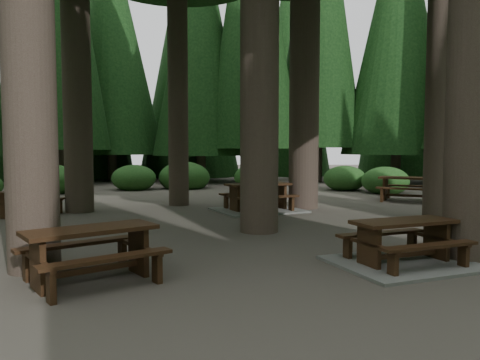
{
  "coord_description": "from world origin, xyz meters",
  "views": [
    {
      "loc": [
        0.17,
        -10.03,
        1.86
      ],
      "look_at": [
        0.39,
        0.81,
        1.1
      ],
      "focal_mm": 35.0,
      "sensor_mm": 36.0,
      "label": 1
    }
  ],
  "objects_px": {
    "picnic_table_b": "(26,198)",
    "picnic_table_d": "(408,185)",
    "picnic_table_e": "(91,246)",
    "picnic_table_a": "(403,250)",
    "picnic_table_c": "(258,201)"
  },
  "relations": [
    {
      "from": "picnic_table_b",
      "to": "picnic_table_e",
      "type": "xyz_separation_m",
      "value": [
        3.65,
        -6.38,
        0.03
      ]
    },
    {
      "from": "picnic_table_b",
      "to": "picnic_table_e",
      "type": "bearing_deg",
      "value": -132.77
    },
    {
      "from": "picnic_table_b",
      "to": "picnic_table_d",
      "type": "height_order",
      "value": "picnic_table_d"
    },
    {
      "from": "picnic_table_b",
      "to": "picnic_table_c",
      "type": "xyz_separation_m",
      "value": [
        6.38,
        0.79,
        -0.19
      ]
    },
    {
      "from": "picnic_table_a",
      "to": "picnic_table_c",
      "type": "xyz_separation_m",
      "value": [
        -1.92,
        6.33,
        0.05
      ]
    },
    {
      "from": "picnic_table_c",
      "to": "picnic_table_e",
      "type": "bearing_deg",
      "value": -134.25
    },
    {
      "from": "picnic_table_a",
      "to": "picnic_table_e",
      "type": "height_order",
      "value": "picnic_table_e"
    },
    {
      "from": "picnic_table_a",
      "to": "picnic_table_b",
      "type": "height_order",
      "value": "picnic_table_a"
    },
    {
      "from": "picnic_table_c",
      "to": "picnic_table_e",
      "type": "relative_size",
      "value": 1.33
    },
    {
      "from": "picnic_table_d",
      "to": "picnic_table_e",
      "type": "bearing_deg",
      "value": -102.06
    },
    {
      "from": "picnic_table_e",
      "to": "picnic_table_d",
      "type": "bearing_deg",
      "value": 13.46
    },
    {
      "from": "picnic_table_a",
      "to": "picnic_table_c",
      "type": "bearing_deg",
      "value": 86.45
    },
    {
      "from": "picnic_table_a",
      "to": "picnic_table_c",
      "type": "height_order",
      "value": "picnic_table_c"
    },
    {
      "from": "picnic_table_d",
      "to": "picnic_table_e",
      "type": "xyz_separation_m",
      "value": [
        -8.06,
        -9.56,
        -0.05
      ]
    },
    {
      "from": "picnic_table_d",
      "to": "picnic_table_e",
      "type": "relative_size",
      "value": 1.08
    }
  ]
}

